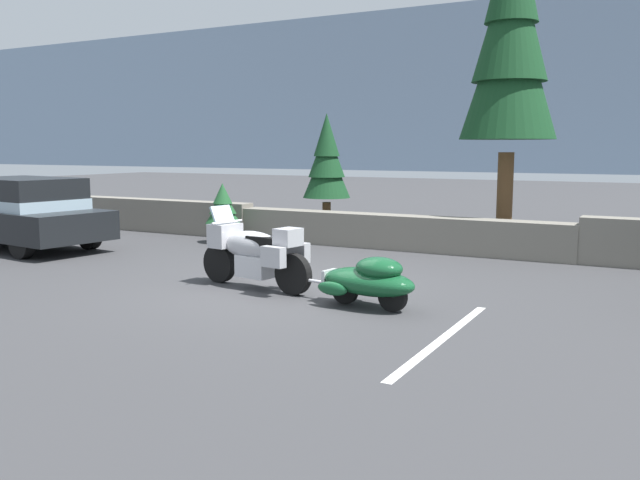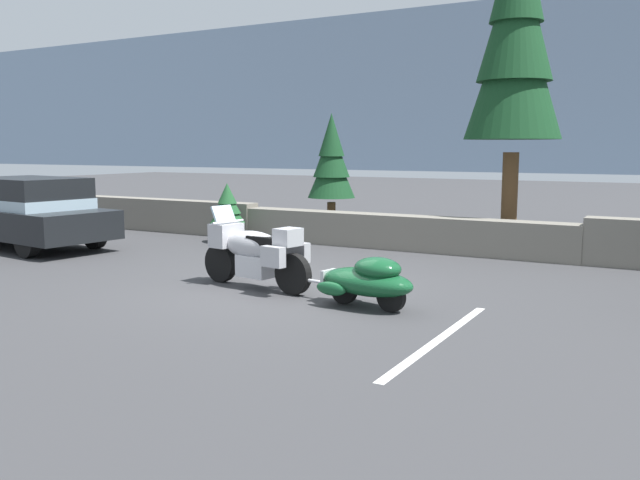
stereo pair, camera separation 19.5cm
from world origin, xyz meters
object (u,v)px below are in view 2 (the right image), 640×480
object	(u,v)px
car_shaped_trailer	(368,280)
suv_at_left_edge	(26,211)
pine_tree_tall	(516,34)
touring_motorcycle	(255,251)
pine_tree_far_right	(331,160)

from	to	relation	value
car_shaped_trailer	suv_at_left_edge	xyz separation A→B (m)	(-9.45, 1.53, 0.43)
suv_at_left_edge	pine_tree_tall	size ratio (longest dim) A/B	0.65
pine_tree_tall	touring_motorcycle	bearing A→B (deg)	-112.16
touring_motorcycle	pine_tree_far_right	world-z (taller)	pine_tree_far_right
touring_motorcycle	pine_tree_tall	xyz separation A→B (m)	(2.60, 6.37, 4.17)
car_shaped_trailer	suv_at_left_edge	size ratio (longest dim) A/B	0.45
touring_motorcycle	car_shaped_trailer	bearing A→B (deg)	-9.19
suv_at_left_edge	pine_tree_far_right	distance (m)	7.40
car_shaped_trailer	suv_at_left_edge	distance (m)	9.59
suv_at_left_edge	pine_tree_tall	xyz separation A→B (m)	(9.82, 5.20, 3.95)
touring_motorcycle	suv_at_left_edge	distance (m)	7.32
car_shaped_trailer	pine_tree_tall	world-z (taller)	pine_tree_tall
touring_motorcycle	suv_at_left_edge	bearing A→B (deg)	170.79
touring_motorcycle	pine_tree_far_right	distance (m)	6.60
touring_motorcycle	car_shaped_trailer	xyz separation A→B (m)	(2.23, -0.36, -0.21)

